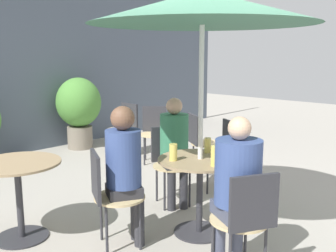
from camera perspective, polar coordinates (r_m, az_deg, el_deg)
ground_plane at (r=4.02m, az=6.29°, el=-13.79°), size 20.00×20.00×0.00m
storefront_wall at (r=6.86m, az=-21.38°, el=8.57°), size 10.00×0.06×3.00m
cafe_table_near at (r=3.62m, az=4.63°, el=-7.68°), size 0.77×0.77×0.71m
cafe_table_far at (r=3.75m, az=-20.91°, el=-7.75°), size 0.76×0.76×0.71m
bistro_chair_0 at (r=4.37m, az=0.31°, el=-4.55°), size 0.48×0.49×0.84m
bistro_chair_1 at (r=3.40m, az=-8.64°, el=-9.16°), size 0.49×0.48×0.84m
bistro_chair_2 at (r=2.92m, az=11.24°, el=-12.60°), size 0.48×0.49×0.84m
bistro_chair_3 at (r=6.42m, az=-6.27°, el=0.27°), size 0.44×0.44×0.84m
bistro_chair_4 at (r=6.02m, az=-2.00°, el=-0.36°), size 0.50×0.50×0.84m
bistro_chair_5 at (r=4.83m, az=7.80°, el=-3.17°), size 0.50×0.49×0.84m
bistro_chair_6 at (r=5.33m, az=4.73°, el=-1.81°), size 0.50×0.49×0.84m
seated_person_0 at (r=4.19m, az=0.96°, el=-2.44°), size 0.36×0.38×1.19m
seated_person_1 at (r=3.36m, az=-6.27°, el=-5.39°), size 0.37×0.36×1.22m
seated_person_2 at (r=2.97m, az=9.95°, el=-8.03°), size 0.41×0.43×1.21m
beer_glass_0 at (r=3.78m, az=5.78°, el=-2.78°), size 0.06×0.06×0.14m
beer_glass_1 at (r=3.48m, az=0.77°, el=-3.83°), size 0.07×0.07×0.15m
beer_glass_2 at (r=3.34m, az=6.81°, el=-4.33°), size 0.07×0.07×0.18m
potted_plant_1 at (r=6.99m, az=-12.82°, el=2.76°), size 0.77×0.77×1.24m
umbrella at (r=3.46m, az=5.02°, el=16.68°), size 1.95×1.95×2.17m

